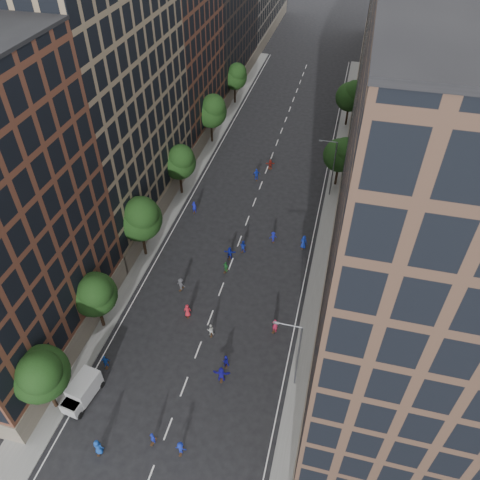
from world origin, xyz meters
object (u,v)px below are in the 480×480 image
at_px(streetlamp_near, 296,353).
at_px(skater_1, 153,438).
at_px(cargo_van, 82,391).
at_px(skater_2, 226,361).
at_px(skater_0, 98,447).
at_px(streetlamp_far, 332,166).

relative_size(streetlamp_near, skater_1, 6.02).
xyz_separation_m(streetlamp_near, cargo_van, (-19.38, -6.53, -3.96)).
bearing_deg(cargo_van, skater_1, -8.54).
bearing_deg(skater_2, skater_1, 46.85).
distance_m(cargo_van, skater_1, 8.57).
relative_size(streetlamp_near, skater_0, 4.80).
height_order(skater_1, skater_2, skater_1).
relative_size(streetlamp_near, cargo_van, 2.00).
distance_m(cargo_van, skater_0, 5.94).
relative_size(streetlamp_far, cargo_van, 2.00).
relative_size(cargo_van, skater_0, 2.40).
bearing_deg(skater_1, cargo_van, -3.98).
relative_size(skater_0, skater_2, 1.26).
bearing_deg(cargo_van, streetlamp_near, 26.75).
bearing_deg(skater_1, streetlamp_far, -92.23).
bearing_deg(streetlamp_far, skater_0, -109.37).
bearing_deg(streetlamp_far, cargo_van, -116.11).
xyz_separation_m(streetlamp_near, skater_2, (-6.99, 0.38, -4.42)).
distance_m(cargo_van, skater_2, 14.20).
height_order(skater_0, skater_2, skater_0).
height_order(streetlamp_far, cargo_van, streetlamp_far).
bearing_deg(streetlamp_near, skater_1, -141.21).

